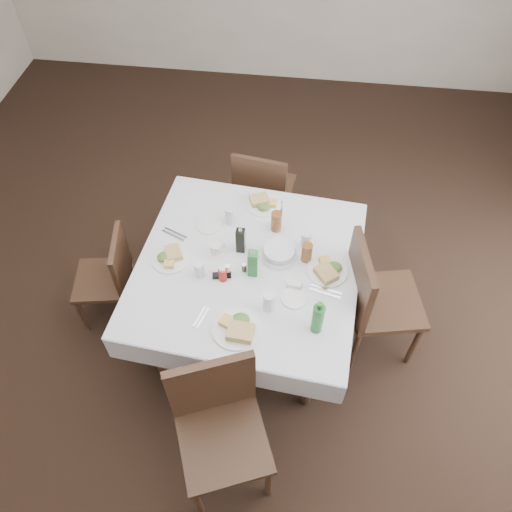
# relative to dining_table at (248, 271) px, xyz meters

# --- Properties ---
(ground_plane) EXTENTS (7.00, 7.00, 0.00)m
(ground_plane) POSITION_rel_dining_table_xyz_m (-0.24, -0.00, -0.69)
(ground_plane) COLOR black
(room_shell) EXTENTS (6.04, 7.04, 2.80)m
(room_shell) POSITION_rel_dining_table_xyz_m (-0.24, -0.00, 1.02)
(room_shell) COLOR #BAAE9E
(room_shell) RESTS_ON ground
(dining_table) EXTENTS (1.58, 1.58, 0.76)m
(dining_table) POSITION_rel_dining_table_xyz_m (0.00, 0.00, 0.00)
(dining_table) COLOR black
(dining_table) RESTS_ON ground
(chair_north) EXTENTS (0.50, 0.50, 0.92)m
(chair_north) POSITION_rel_dining_table_xyz_m (-0.02, 0.98, -0.16)
(chair_north) COLOR black
(chair_north) RESTS_ON ground
(chair_south) EXTENTS (0.64, 0.64, 1.04)m
(chair_south) POSITION_rel_dining_table_xyz_m (-0.03, -0.99, -0.10)
(chair_south) COLOR black
(chair_south) RESTS_ON ground
(chair_east) EXTENTS (0.58, 0.58, 1.03)m
(chair_east) POSITION_rel_dining_table_xyz_m (0.85, -0.02, -0.10)
(chair_east) COLOR black
(chair_east) RESTS_ON ground
(chair_west) EXTENTS (0.45, 0.45, 0.83)m
(chair_west) POSITION_rel_dining_table_xyz_m (-1.01, 0.01, -0.22)
(chair_west) COLOR black
(chair_west) RESTS_ON ground
(meal_north) EXTENTS (0.26, 0.26, 0.06)m
(meal_north) POSITION_rel_dining_table_xyz_m (0.04, 0.55, 0.09)
(meal_north) COLOR white
(meal_north) RESTS_ON dining_table
(meal_south) EXTENTS (0.30, 0.30, 0.06)m
(meal_south) POSITION_rel_dining_table_xyz_m (0.01, -0.50, 0.10)
(meal_south) COLOR white
(meal_south) RESTS_ON dining_table
(meal_east) EXTENTS (0.27, 0.27, 0.06)m
(meal_east) POSITION_rel_dining_table_xyz_m (0.52, 0.00, 0.10)
(meal_east) COLOR white
(meal_east) RESTS_ON dining_table
(meal_west) EXTENTS (0.24, 0.24, 0.05)m
(meal_west) POSITION_rel_dining_table_xyz_m (-0.52, -0.02, 0.09)
(meal_west) COLOR white
(meal_west) RESTS_ON dining_table
(side_plate_a) EXTENTS (0.18, 0.18, 0.01)m
(side_plate_a) POSITION_rel_dining_table_xyz_m (-0.32, 0.31, 0.08)
(side_plate_a) COLOR white
(side_plate_a) RESTS_ON dining_table
(side_plate_b) EXTENTS (0.17, 0.17, 0.01)m
(side_plate_b) POSITION_rel_dining_table_xyz_m (0.32, -0.23, 0.08)
(side_plate_b) COLOR white
(side_plate_b) RESTS_ON dining_table
(water_n) EXTENTS (0.07, 0.07, 0.14)m
(water_n) POSITION_rel_dining_table_xyz_m (-0.17, 0.36, 0.14)
(water_n) COLOR silver
(water_n) RESTS_ON dining_table
(water_s) EXTENTS (0.07, 0.07, 0.14)m
(water_s) POSITION_rel_dining_table_xyz_m (0.17, -0.32, 0.14)
(water_s) COLOR silver
(water_s) RESTS_ON dining_table
(water_e) EXTENTS (0.06, 0.06, 0.12)m
(water_e) POSITION_rel_dining_table_xyz_m (0.37, 0.21, 0.13)
(water_e) COLOR silver
(water_e) RESTS_ON dining_table
(water_w) EXTENTS (0.06, 0.06, 0.12)m
(water_w) POSITION_rel_dining_table_xyz_m (-0.30, -0.13, 0.13)
(water_w) COLOR silver
(water_w) RESTS_ON dining_table
(iced_tea_a) EXTENTS (0.07, 0.07, 0.16)m
(iced_tea_a) POSITION_rel_dining_table_xyz_m (0.15, 0.34, 0.15)
(iced_tea_a) COLOR brown
(iced_tea_a) RESTS_ON dining_table
(iced_tea_b) EXTENTS (0.07, 0.07, 0.15)m
(iced_tea_b) POSITION_rel_dining_table_xyz_m (0.38, 0.09, 0.15)
(iced_tea_b) COLOR brown
(iced_tea_b) RESTS_ON dining_table
(bread_basket) EXTENTS (0.23, 0.23, 0.08)m
(bread_basket) POSITION_rel_dining_table_xyz_m (0.20, 0.09, 0.11)
(bread_basket) COLOR silver
(bread_basket) RESTS_ON dining_table
(oil_cruet_dark) EXTENTS (0.06, 0.06, 0.24)m
(oil_cruet_dark) POSITION_rel_dining_table_xyz_m (-0.06, 0.12, 0.18)
(oil_cruet_dark) COLOR black
(oil_cruet_dark) RESTS_ON dining_table
(oil_cruet_green) EXTENTS (0.06, 0.06, 0.26)m
(oil_cruet_green) POSITION_rel_dining_table_xyz_m (0.04, -0.07, 0.19)
(oil_cruet_green) COLOR #216D2B
(oil_cruet_green) RESTS_ON dining_table
(ketchup_bottle) EXTENTS (0.05, 0.05, 0.12)m
(ketchup_bottle) POSITION_rel_dining_table_xyz_m (-0.14, -0.14, 0.13)
(ketchup_bottle) COLOR #B01A15
(ketchup_bottle) RESTS_ON dining_table
(salt_shaker) EXTENTS (0.04, 0.04, 0.08)m
(salt_shaker) POSITION_rel_dining_table_xyz_m (-0.12, -0.09, 0.11)
(salt_shaker) COLOR white
(salt_shaker) RESTS_ON dining_table
(pepper_shaker) EXTENTS (0.03, 0.03, 0.07)m
(pepper_shaker) POSITION_rel_dining_table_xyz_m (-0.02, -0.05, 0.11)
(pepper_shaker) COLOR #473921
(pepper_shaker) RESTS_ON dining_table
(coffee_mug) EXTENTS (0.12, 0.12, 0.09)m
(coffee_mug) POSITION_rel_dining_table_xyz_m (-0.22, 0.07, 0.11)
(coffee_mug) COLOR white
(coffee_mug) RESTS_ON dining_table
(sunglasses) EXTENTS (0.13, 0.06, 0.03)m
(sunglasses) POSITION_rel_dining_table_xyz_m (-0.15, -0.12, 0.09)
(sunglasses) COLOR black
(sunglasses) RESTS_ON dining_table
(green_bottle) EXTENTS (0.07, 0.07, 0.27)m
(green_bottle) POSITION_rel_dining_table_xyz_m (0.47, -0.43, 0.19)
(green_bottle) COLOR #216D2B
(green_bottle) RESTS_ON dining_table
(sugar_caddy) EXTENTS (0.10, 0.07, 0.05)m
(sugar_caddy) POSITION_rel_dining_table_xyz_m (0.32, -0.14, 0.10)
(sugar_caddy) COLOR white
(sugar_caddy) RESTS_ON dining_table
(cutlery_n) EXTENTS (0.05, 0.16, 0.01)m
(cutlery_n) POSITION_rel_dining_table_xyz_m (0.16, 0.53, 0.08)
(cutlery_n) COLOR silver
(cutlery_n) RESTS_ON dining_table
(cutlery_s) EXTENTS (0.08, 0.16, 0.01)m
(cutlery_s) POSITION_rel_dining_table_xyz_m (-0.23, -0.44, 0.08)
(cutlery_s) COLOR silver
(cutlery_s) RESTS_ON dining_table
(cutlery_e) EXTENTS (0.21, 0.10, 0.01)m
(cutlery_e) POSITION_rel_dining_table_xyz_m (0.52, -0.16, 0.08)
(cutlery_e) COLOR silver
(cutlery_e) RESTS_ON dining_table
(cutlery_w) EXTENTS (0.19, 0.12, 0.01)m
(cutlery_w) POSITION_rel_dining_table_xyz_m (-0.54, 0.19, 0.08)
(cutlery_w) COLOR silver
(cutlery_w) RESTS_ON dining_table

